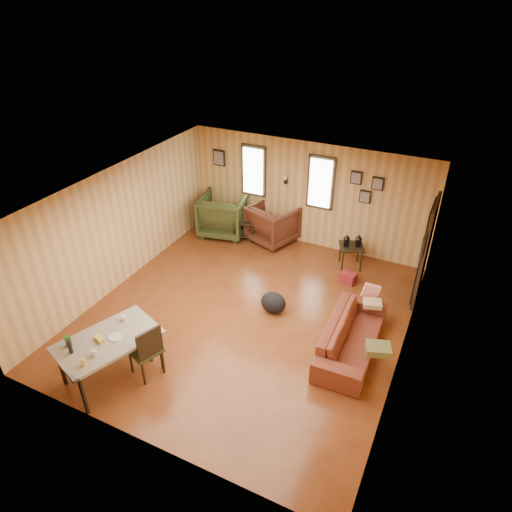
{
  "coord_description": "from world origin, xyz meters",
  "views": [
    {
      "loc": [
        3.03,
        -5.86,
        5.35
      ],
      "look_at": [
        0.0,
        0.4,
        1.05
      ],
      "focal_mm": 32.0,
      "sensor_mm": 36.0,
      "label": 1
    }
  ],
  "objects_px": {
    "end_table": "(244,226)",
    "side_table": "(352,245)",
    "sofa": "(352,332)",
    "dining_table": "(107,343)",
    "recliner_green": "(224,213)",
    "recliner_brown": "(273,222)"
  },
  "relations": [
    {
      "from": "end_table",
      "to": "side_table",
      "type": "relative_size",
      "value": 0.83
    },
    {
      "from": "sofa",
      "to": "dining_table",
      "type": "bearing_deg",
      "value": 123.13
    },
    {
      "from": "dining_table",
      "to": "end_table",
      "type": "bearing_deg",
      "value": 112.73
    },
    {
      "from": "recliner_green",
      "to": "dining_table",
      "type": "relative_size",
      "value": 0.64
    },
    {
      "from": "sofa",
      "to": "end_table",
      "type": "relative_size",
      "value": 3.15
    },
    {
      "from": "sofa",
      "to": "recliner_brown",
      "type": "height_order",
      "value": "recliner_brown"
    },
    {
      "from": "recliner_green",
      "to": "side_table",
      "type": "bearing_deg",
      "value": 166.07
    },
    {
      "from": "sofa",
      "to": "end_table",
      "type": "height_order",
      "value": "sofa"
    },
    {
      "from": "sofa",
      "to": "recliner_brown",
      "type": "xyz_separation_m",
      "value": [
        -2.67,
        2.79,
        0.1
      ]
    },
    {
      "from": "recliner_green",
      "to": "end_table",
      "type": "distance_m",
      "value": 0.6
    },
    {
      "from": "recliner_green",
      "to": "end_table",
      "type": "height_order",
      "value": "recliner_green"
    },
    {
      "from": "end_table",
      "to": "dining_table",
      "type": "distance_m",
      "value": 4.75
    },
    {
      "from": "recliner_brown",
      "to": "end_table",
      "type": "height_order",
      "value": "recliner_brown"
    },
    {
      "from": "recliner_brown",
      "to": "end_table",
      "type": "distance_m",
      "value": 0.7
    },
    {
      "from": "end_table",
      "to": "recliner_brown",
      "type": "bearing_deg",
      "value": 19.95
    },
    {
      "from": "recliner_brown",
      "to": "sofa",
      "type": "bearing_deg",
      "value": 153.26
    },
    {
      "from": "side_table",
      "to": "sofa",
      "type": "bearing_deg",
      "value": -73.88
    },
    {
      "from": "recliner_green",
      "to": "side_table",
      "type": "relative_size",
      "value": 1.4
    },
    {
      "from": "dining_table",
      "to": "recliner_green",
      "type": "bearing_deg",
      "value": 119.36
    },
    {
      "from": "side_table",
      "to": "end_table",
      "type": "bearing_deg",
      "value": 178.98
    },
    {
      "from": "dining_table",
      "to": "side_table",
      "type": "bearing_deg",
      "value": 83.47
    },
    {
      "from": "sofa",
      "to": "dining_table",
      "type": "xyz_separation_m",
      "value": [
        -3.15,
        -2.18,
        0.29
      ]
    }
  ]
}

